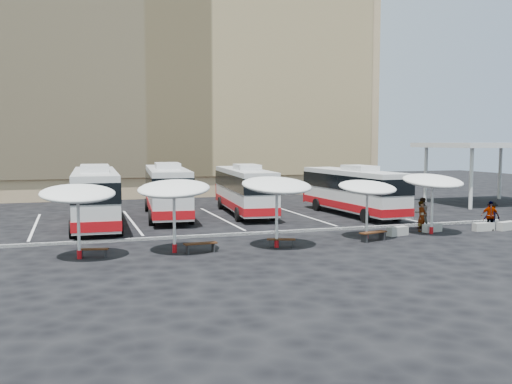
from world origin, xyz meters
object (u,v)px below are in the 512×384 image
object	(u,v)px
bus_2	(244,188)
sunshade_4	(433,181)
wood_bench_1	(200,245)
conc_bench_1	(432,228)
sunshade_0	(78,194)
passenger_1	(422,213)
conc_bench_2	(483,227)
wood_bench_0	(93,251)
wood_bench_3	(373,234)
passenger_0	(422,216)
conc_bench_0	(397,231)
bus_3	(352,190)
sunshade_3	(367,188)
bus_1	(167,189)
wood_bench_2	(281,241)
sunshade_2	(277,186)
bus_0	(95,195)
conc_bench_3	(507,226)
sunshade_1	(174,189)
passenger_2	(490,216)
passenger_3	(492,215)

from	to	relation	value
bus_2	sunshade_4	distance (m)	14.24
wood_bench_1	conc_bench_1	distance (m)	14.41
sunshade_0	passenger_1	xyz separation A→B (m)	(19.99, 3.04, -2.00)
sunshade_0	sunshade_4	xyz separation A→B (m)	(19.31, 1.11, 0.08)
conc_bench_2	wood_bench_0	bearing A→B (deg)	-177.48
wood_bench_3	passenger_0	distance (m)	4.88
conc_bench_0	conc_bench_2	bearing A→B (deg)	-0.62
passenger_0	passenger_1	bearing A→B (deg)	28.14
passenger_0	passenger_1	distance (m)	1.22
bus_3	wood_bench_3	xyz separation A→B (m)	(-4.05, -10.13, -1.46)
bus_2	sunshade_0	world-z (taller)	bus_2
sunshade_4	wood_bench_1	distance (m)	14.13
bus_3	conc_bench_1	bearing A→B (deg)	-86.79
sunshade_3	sunshade_4	size ratio (longest dim) A/B	0.92
bus_1	wood_bench_0	size ratio (longest dim) A/B	8.89
wood_bench_1	wood_bench_2	world-z (taller)	wood_bench_1
sunshade_2	conc_bench_2	size ratio (longest dim) A/B	2.99
conc_bench_1	bus_3	bearing A→B (deg)	95.68
bus_3	passenger_1	xyz separation A→B (m)	(1.05, -7.05, -0.91)
bus_0	conc_bench_3	bearing A→B (deg)	-19.05
sunshade_1	sunshade_3	bearing A→B (deg)	4.05
bus_2	conc_bench_0	size ratio (longest dim) A/B	8.79
passenger_1	passenger_2	size ratio (longest dim) A/B	1.07
passenger_3	passenger_0	bearing A→B (deg)	1.53
wood_bench_1	conc_bench_1	bearing A→B (deg)	7.91
bus_3	conc_bench_1	world-z (taller)	bus_3
bus_3	sunshade_0	world-z (taller)	bus_3
conc_bench_1	passenger_2	bearing A→B (deg)	-9.12
wood_bench_0	conc_bench_3	distance (m)	23.87
sunshade_0	conc_bench_2	bearing A→B (deg)	2.78
bus_3	passenger_2	xyz separation A→B (m)	(4.42, -8.98, -0.98)
sunshade_0	sunshade_3	size ratio (longest dim) A/B	1.09
bus_3	passenger_0	bearing A→B (deg)	-90.07
passenger_1	sunshade_4	bearing A→B (deg)	89.26
bus_0	conc_bench_2	xyz separation A→B (m)	(21.80, -8.79, -1.75)
sunshade_0	bus_1	bearing A→B (deg)	65.32
bus_3	sunshade_3	distance (m)	10.04
wood_bench_0	conc_bench_0	bearing A→B (deg)	3.62
sunshade_4	conc_bench_2	distance (m)	4.56
bus_3	sunshade_1	distance (m)	17.71
sunshade_2	conc_bench_1	size ratio (longest dim) A/B	3.08
bus_1	conc_bench_1	xyz separation A→B (m)	(13.68, -11.59, -1.73)
bus_0	conc_bench_3	xyz separation A→B (m)	(23.34, -8.94, -1.74)
wood_bench_3	wood_bench_2	bearing A→B (deg)	-178.64
bus_3	sunshade_4	bearing A→B (deg)	-90.11
conc_bench_2	passenger_2	distance (m)	0.77
conc_bench_0	passenger_2	distance (m)	6.27
conc_bench_0	conc_bench_1	world-z (taller)	conc_bench_0
passenger_0	passenger_2	distance (m)	4.19
wood_bench_2	wood_bench_3	distance (m)	5.26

